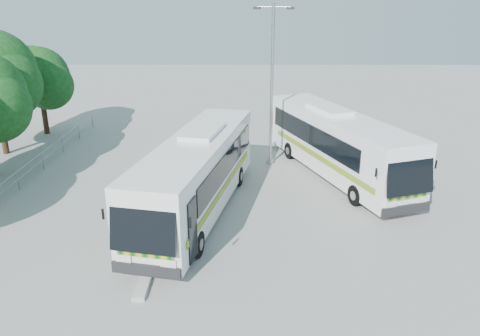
{
  "coord_description": "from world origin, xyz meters",
  "views": [
    {
      "loc": [
        0.91,
        -18.15,
        8.8
      ],
      "look_at": [
        0.83,
        1.08,
        1.86
      ],
      "focal_mm": 35.0,
      "sensor_mm": 36.0,
      "label": 1
    }
  ],
  "objects_px": {
    "coach_adjacent": "(337,143)",
    "tree_far_e": "(40,77)",
    "lamppost": "(272,79)",
    "coach_main": "(197,173)"
  },
  "relations": [
    {
      "from": "tree_far_e",
      "to": "coach_main",
      "type": "relative_size",
      "value": 0.49
    },
    {
      "from": "coach_main",
      "to": "lamppost",
      "type": "relative_size",
      "value": 1.39
    },
    {
      "from": "tree_far_e",
      "to": "lamppost",
      "type": "relative_size",
      "value": 0.68
    },
    {
      "from": "coach_adjacent",
      "to": "tree_far_e",
      "type": "bearing_deg",
      "value": 136.81
    },
    {
      "from": "tree_far_e",
      "to": "coach_main",
      "type": "distance_m",
      "value": 17.3
    },
    {
      "from": "coach_main",
      "to": "coach_adjacent",
      "type": "xyz_separation_m",
      "value": [
        6.85,
        4.5,
        -0.0
      ]
    },
    {
      "from": "coach_main",
      "to": "coach_adjacent",
      "type": "height_order",
      "value": "coach_main"
    },
    {
      "from": "tree_far_e",
      "to": "coach_adjacent",
      "type": "xyz_separation_m",
      "value": [
        18.48,
        -8.13,
        -2.09
      ]
    },
    {
      "from": "tree_far_e",
      "to": "coach_adjacent",
      "type": "relative_size",
      "value": 0.5
    },
    {
      "from": "tree_far_e",
      "to": "lamppost",
      "type": "bearing_deg",
      "value": -22.48
    }
  ]
}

